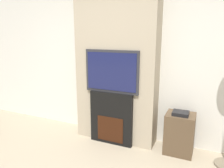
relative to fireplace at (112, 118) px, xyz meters
name	(u,v)px	position (x,y,z in m)	size (l,w,h in m)	color
wall_back	(122,56)	(0.00, 0.38, 0.94)	(6.00, 0.06, 2.70)	silver
chimney_breast	(117,57)	(0.00, 0.18, 0.94)	(1.28, 0.35, 2.70)	tan
fireplace	(112,118)	(0.00, 0.00, 0.00)	(0.69, 0.15, 0.83)	black
television	(112,71)	(0.00, 0.00, 0.74)	(0.85, 0.07, 0.64)	#2D2D33
media_stand	(179,133)	(1.01, 0.12, -0.11)	(0.40, 0.35, 0.64)	brown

